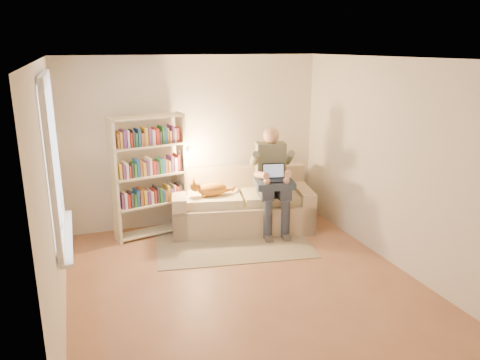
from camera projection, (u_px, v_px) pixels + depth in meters
name	position (u px, v px, depth m)	size (l,w,h in m)	color
floor	(245.00, 284.00, 5.56)	(4.50, 4.50, 0.00)	#915F42
ceiling	(245.00, 58.00, 4.84)	(4.00, 4.50, 0.02)	white
wall_left	(52.00, 198.00, 4.55)	(0.02, 4.50, 2.60)	silver
wall_right	(394.00, 164.00, 5.85)	(0.02, 4.50, 2.60)	silver
wall_back	(194.00, 141.00, 7.24)	(4.00, 0.02, 2.60)	silver
wall_front	(360.00, 265.00, 3.16)	(4.00, 0.02, 2.60)	silver
window	(58.00, 184.00, 4.73)	(0.12, 1.52, 1.69)	white
sofa	(241.00, 207.00, 7.24)	(2.26, 1.36, 0.89)	tan
person	(272.00, 174.00, 6.99)	(0.56, 0.77, 1.56)	slate
cat	(209.00, 189.00, 6.95)	(0.68, 0.32, 0.25)	orange
blanket	(277.00, 184.00, 6.87)	(0.55, 0.45, 0.10)	#263243
laptop	(277.00, 176.00, 6.85)	(0.38, 0.34, 0.29)	black
bookshelf	(149.00, 170.00, 6.75)	(1.23, 0.49, 1.80)	beige
rug	(234.00, 244.00, 6.65)	(2.16, 1.28, 0.01)	gray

